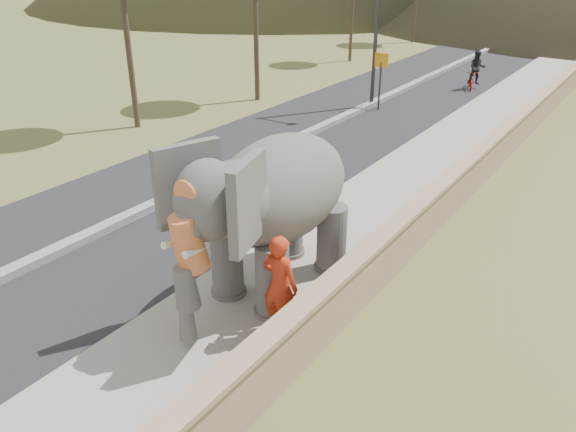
# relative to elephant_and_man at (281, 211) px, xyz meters

# --- Properties ---
(ground) EXTENTS (160.00, 160.00, 0.00)m
(ground) POSITION_rel_elephant_and_man_xyz_m (-0.02, -0.92, -1.76)
(ground) COLOR olive
(ground) RESTS_ON ground
(road) EXTENTS (7.00, 120.00, 0.03)m
(road) POSITION_rel_elephant_and_man_xyz_m (-5.02, 9.08, -1.74)
(road) COLOR black
(road) RESTS_ON ground
(median) EXTENTS (0.35, 120.00, 0.22)m
(median) POSITION_rel_elephant_and_man_xyz_m (-5.02, 9.08, -1.65)
(median) COLOR black
(median) RESTS_ON ground
(walkway) EXTENTS (3.00, 120.00, 0.15)m
(walkway) POSITION_rel_elephant_and_man_xyz_m (-0.02, 9.08, -1.68)
(walkway) COLOR #9E9687
(walkway) RESTS_ON ground
(parapet) EXTENTS (0.30, 120.00, 1.10)m
(parapet) POSITION_rel_elephant_and_man_xyz_m (1.63, 9.08, -1.21)
(parapet) COLOR tan
(parapet) RESTS_ON ground
(signboard) EXTENTS (0.60, 0.08, 2.40)m
(signboard) POSITION_rel_elephant_and_man_xyz_m (-4.52, 13.77, -0.11)
(signboard) COLOR #2D2D33
(signboard) RESTS_ON ground
(elephant_and_man) EXTENTS (2.52, 4.56, 3.24)m
(elephant_and_man) POSITION_rel_elephant_and_man_xyz_m (0.00, 0.00, 0.00)
(elephant_and_man) COLOR #615D58
(elephant_and_man) RESTS_ON ground
(motorcyclist) EXTENTS (1.24, 1.82, 1.85)m
(motorcyclist) POSITION_rel_elephant_and_man_xyz_m (-2.41, 19.91, -1.04)
(motorcyclist) COLOR maroon
(motorcyclist) RESTS_ON ground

